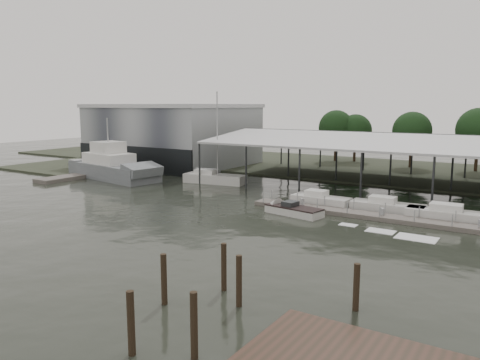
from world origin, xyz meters
The scene contains 14 objects.
ground centered at (0.00, 0.00, 0.00)m, with size 200.00×200.00×0.00m, color black.
land_strip_far centered at (0.00, 42.00, 0.10)m, with size 140.00×30.00×0.30m.
land_strip_west centered at (-40.00, 30.00, 0.10)m, with size 20.00×40.00×0.30m.
storage_warehouse centered at (-28.00, 29.94, 5.29)m, with size 24.50×20.50×10.50m.
covered_boat_shed centered at (17.00, 28.00, 6.13)m, with size 58.24×24.00×6.96m.
trawler_dock centered at (-30.00, 14.00, 0.25)m, with size 3.00×18.00×0.50m.
floating_dock centered at (15.00, 10.00, 0.20)m, with size 28.00×2.00×1.40m.
grey_trawler centered at (-25.09, 13.47, 1.58)m, with size 16.90×7.58×8.84m.
white_sailboat centered at (-10.77, 17.98, 0.65)m, with size 8.69×3.91×12.27m.
speedboat_underway centered at (5.90, 7.35, 0.39)m, with size 17.23×4.77×2.00m.
moored_cruiser_0 centered at (6.99, 12.19, 0.61)m, with size 6.07×2.39×1.70m.
moored_cruiser_1 centered at (13.70, 12.58, 0.61)m, with size 6.93×2.45×1.70m.
moored_cruiser_2 centered at (19.44, 12.21, 0.61)m, with size 7.80×2.48×1.70m.
mooring_pilings centered at (13.12, -14.44, 1.07)m, with size 8.99×9.54×3.49m.
Camera 1 is at (25.63, -31.96, 10.30)m, focal length 35.00 mm.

